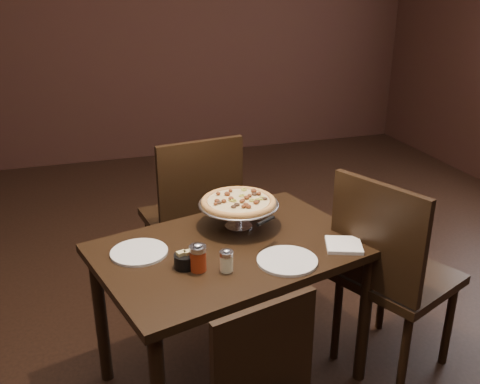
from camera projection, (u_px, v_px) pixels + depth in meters
name	position (u px, v px, depth m)	size (l,w,h in m)	color
room	(242.00, 81.00, 2.06)	(6.04, 7.04, 2.84)	black
dining_table	(233.00, 265.00, 2.32)	(1.28, 1.01, 0.70)	black
pizza_stand	(238.00, 202.00, 2.42)	(0.37, 0.37, 0.15)	silver
parmesan_shaker	(226.00, 261.00, 2.08)	(0.05, 0.05, 0.10)	#F7F4C0
pepper_flake_shaker	(198.00, 258.00, 2.08)	(0.07, 0.07, 0.12)	maroon
packet_caddy	(185.00, 260.00, 2.11)	(0.09, 0.09, 0.07)	black
napkin_stack	(344.00, 245.00, 2.28)	(0.15, 0.15, 0.02)	white
plate_left	(139.00, 252.00, 2.22)	(0.24, 0.24, 0.01)	white
plate_near	(287.00, 261.00, 2.16)	(0.25, 0.25, 0.01)	white
serving_spatula	(266.00, 221.00, 2.24)	(0.14, 0.14, 0.02)	silver
chair_far	(193.00, 213.00, 2.98)	(0.53, 0.53, 1.00)	black
chair_side	(390.00, 270.00, 2.42)	(0.61, 0.61, 0.99)	black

